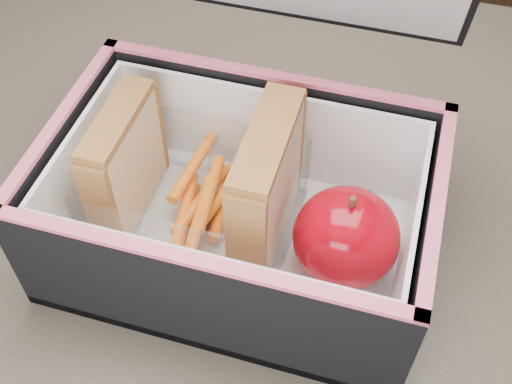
% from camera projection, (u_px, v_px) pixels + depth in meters
% --- Properties ---
extents(kitchen_table, '(1.20, 0.80, 0.75)m').
position_uv_depth(kitchen_table, '(226.00, 278.00, 0.62)').
color(kitchen_table, brown).
rests_on(kitchen_table, ground).
extents(lunch_bag, '(0.29, 0.28, 0.27)m').
position_uv_depth(lunch_bag, '(242.00, 196.00, 0.49)').
color(lunch_bag, black).
rests_on(lunch_bag, kitchen_table).
extents(plastic_tub, '(0.16, 0.11, 0.07)m').
position_uv_depth(plastic_tub, '(196.00, 195.00, 0.51)').
color(plastic_tub, white).
rests_on(plastic_tub, lunch_bag).
extents(sandwich_left, '(0.03, 0.09, 0.10)m').
position_uv_depth(sandwich_left, '(125.00, 163.00, 0.51)').
color(sandwich_left, tan).
rests_on(sandwich_left, plastic_tub).
extents(sandwich_right, '(0.03, 0.11, 0.12)m').
position_uv_depth(sandwich_right, '(267.00, 188.00, 0.48)').
color(sandwich_right, tan).
rests_on(sandwich_right, plastic_tub).
extents(carrot_sticks, '(0.05, 0.14, 0.03)m').
position_uv_depth(carrot_sticks, '(202.00, 204.00, 0.52)').
color(carrot_sticks, '#E55C10').
rests_on(carrot_sticks, plastic_tub).
extents(paper_napkin, '(0.09, 0.09, 0.01)m').
position_uv_depth(paper_napkin, '(339.00, 261.00, 0.51)').
color(paper_napkin, white).
rests_on(paper_napkin, lunch_bag).
extents(red_apple, '(0.08, 0.08, 0.08)m').
position_uv_depth(red_apple, '(346.00, 237.00, 0.47)').
color(red_apple, '#94000E').
rests_on(red_apple, paper_napkin).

